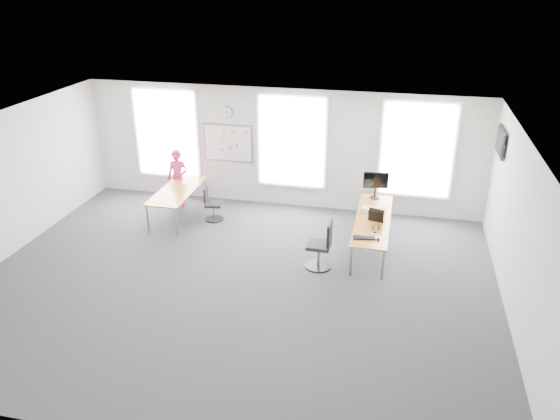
% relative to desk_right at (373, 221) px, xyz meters
% --- Properties ---
extents(floor, '(10.00, 10.00, 0.00)m').
position_rel_desk_right_xyz_m(floor, '(-2.47, -2.11, -0.63)').
color(floor, '#2A2A2F').
rests_on(floor, ground).
extents(ceiling, '(10.00, 10.00, 0.00)m').
position_rel_desk_right_xyz_m(ceiling, '(-2.47, -2.11, 2.37)').
color(ceiling, white).
rests_on(ceiling, ground).
extents(wall_back, '(10.00, 0.00, 10.00)m').
position_rel_desk_right_xyz_m(wall_back, '(-2.47, 1.89, 0.87)').
color(wall_back, silver).
rests_on(wall_back, ground).
extents(wall_front, '(10.00, 0.00, 10.00)m').
position_rel_desk_right_xyz_m(wall_front, '(-2.47, -6.11, 0.87)').
color(wall_front, silver).
rests_on(wall_front, ground).
extents(wall_right, '(0.00, 10.00, 10.00)m').
position_rel_desk_right_xyz_m(wall_right, '(2.53, -2.11, 0.87)').
color(wall_right, silver).
rests_on(wall_right, ground).
extents(window_left, '(1.60, 0.06, 2.20)m').
position_rel_desk_right_xyz_m(window_left, '(-5.47, 1.86, 1.07)').
color(window_left, white).
rests_on(window_left, wall_back).
extents(window_mid, '(1.60, 0.06, 2.20)m').
position_rel_desk_right_xyz_m(window_mid, '(-2.17, 1.86, 1.07)').
color(window_mid, white).
rests_on(window_mid, wall_back).
extents(window_right, '(1.60, 0.06, 2.20)m').
position_rel_desk_right_xyz_m(window_right, '(0.83, 1.86, 1.07)').
color(window_right, white).
rests_on(window_right, wall_back).
extents(desk_right, '(0.74, 2.77, 0.67)m').
position_rel_desk_right_xyz_m(desk_right, '(0.00, 0.00, 0.00)').
color(desk_right, '#D3863C').
rests_on(desk_right, ground).
extents(desk_left, '(0.82, 2.04, 0.75)m').
position_rel_desk_right_xyz_m(desk_left, '(-4.69, 0.47, 0.05)').
color(desk_left, '#D3863C').
rests_on(desk_left, ground).
extents(chair_right, '(0.55, 0.55, 1.02)m').
position_rel_desk_right_xyz_m(chair_right, '(-0.93, -1.12, -0.18)').
color(chair_right, black).
rests_on(chair_right, ground).
extents(chair_left, '(0.45, 0.45, 0.85)m').
position_rel_desk_right_xyz_m(chair_left, '(-3.87, 0.57, -0.26)').
color(chair_left, black).
rests_on(chair_left, ground).
extents(person, '(0.55, 0.36, 1.49)m').
position_rel_desk_right_xyz_m(person, '(-4.97, 1.20, 0.12)').
color(person, '#C12372').
rests_on(person, ground).
extents(whiteboard, '(1.20, 0.03, 0.90)m').
position_rel_desk_right_xyz_m(whiteboard, '(-3.82, 1.86, 0.92)').
color(whiteboard, white).
rests_on(whiteboard, wall_back).
extents(wall_clock, '(0.30, 0.04, 0.30)m').
position_rel_desk_right_xyz_m(wall_clock, '(-3.82, 1.86, 1.72)').
color(wall_clock, gray).
rests_on(wall_clock, wall_back).
extents(tv, '(0.06, 0.90, 0.55)m').
position_rel_desk_right_xyz_m(tv, '(2.48, 0.89, 1.67)').
color(tv, black).
rests_on(tv, wall_right).
extents(keyboard, '(0.46, 0.25, 0.02)m').
position_rel_desk_right_xyz_m(keyboard, '(-0.11, -0.97, 0.05)').
color(keyboard, black).
rests_on(keyboard, desk_right).
extents(mouse, '(0.10, 0.14, 0.05)m').
position_rel_desk_right_xyz_m(mouse, '(0.17, -0.99, 0.07)').
color(mouse, black).
rests_on(mouse, desk_right).
extents(lens_cap, '(0.07, 0.07, 0.01)m').
position_rel_desk_right_xyz_m(lens_cap, '(0.08, -0.65, 0.05)').
color(lens_cap, black).
rests_on(lens_cap, desk_right).
extents(headphones, '(0.16, 0.09, 0.10)m').
position_rel_desk_right_xyz_m(headphones, '(0.09, -0.50, 0.09)').
color(headphones, black).
rests_on(headphones, desk_right).
extents(laptop_sleeve, '(0.34, 0.27, 0.27)m').
position_rel_desk_right_xyz_m(laptop_sleeve, '(0.06, -0.12, 0.18)').
color(laptop_sleeve, black).
rests_on(laptop_sleeve, desk_right).
extents(paper_stack, '(0.38, 0.32, 0.11)m').
position_rel_desk_right_xyz_m(paper_stack, '(-0.11, 0.33, 0.10)').
color(paper_stack, beige).
rests_on(paper_stack, desk_right).
extents(monitor, '(0.58, 0.24, 0.64)m').
position_rel_desk_right_xyz_m(monitor, '(-0.04, 1.17, 0.43)').
color(monitor, black).
rests_on(monitor, desk_right).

